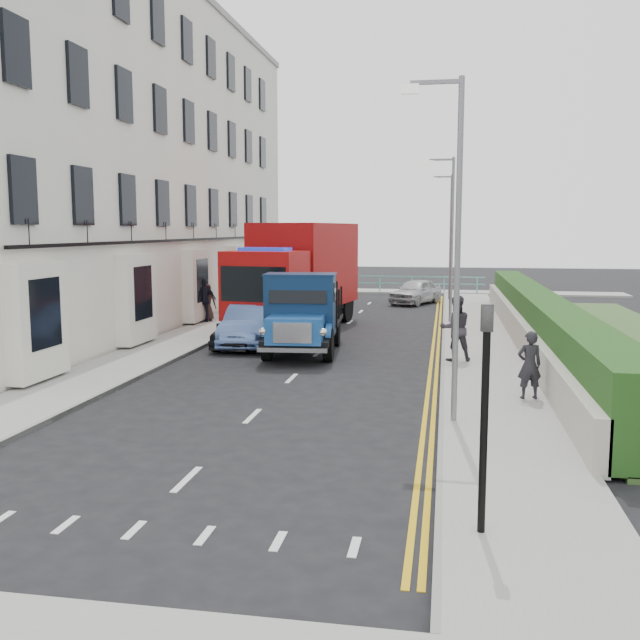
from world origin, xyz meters
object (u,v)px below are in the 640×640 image
Objects in this scene: red_lorry at (298,273)px; lamp_far at (448,230)px; parked_car_front at (248,328)px; bedford_lorry at (301,319)px; lamp_mid at (449,230)px; pedestrian_east_near at (529,365)px; lamp_near at (452,231)px.

lamp_far is at bearing 73.72° from red_lorry.
lamp_far reaches higher than red_lorry.
lamp_far is 13.93m from red_lorry.
red_lorry is 2.23× the size of parked_car_front.
parked_car_front is at bearing 142.57° from bedford_lorry.
pedestrian_east_near is (1.86, -13.78, -3.08)m from lamp_mid.
lamp_near is at bearing -46.30° from parked_car_front.
lamp_mid is 10.00m from lamp_far.
pedestrian_east_near is (8.63, -6.63, 0.27)m from parked_car_front.
pedestrian_east_near is at bearing -85.54° from lamp_far.
bedford_lorry is 6.33m from red_lorry.
pedestrian_east_near is at bearing 50.15° from lamp_near.
lamp_near is at bearing -90.00° from lamp_mid.
red_lorry is at bearing -69.48° from pedestrian_east_near.
red_lorry is at bearing 86.64° from parked_car_front.
pedestrian_east_near is (6.46, -5.23, -0.29)m from bedford_lorry.
red_lorry reaches higher than parked_car_front.
lamp_mid reaches higher than red_lorry.
lamp_near is 16.00m from lamp_mid.
lamp_far reaches higher than pedestrian_east_near.
lamp_near is 0.82× the size of red_lorry.
lamp_near is 4.41× the size of pedestrian_east_near.
lamp_far is at bearing 90.00° from lamp_near.
lamp_mid is 4.41× the size of pedestrian_east_near.
lamp_far reaches higher than bedford_lorry.
lamp_near is 14.90m from red_lorry.
lamp_near is at bearing -62.87° from bedford_lorry.
pedestrian_east_near is at bearing -82.33° from lamp_mid.
lamp_far is at bearing 71.44° from bedford_lorry.
parked_car_front is at bearing -51.72° from pedestrian_east_near.
lamp_far is 4.41× the size of pedestrian_east_near.
lamp_near is at bearing -56.80° from red_lorry.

